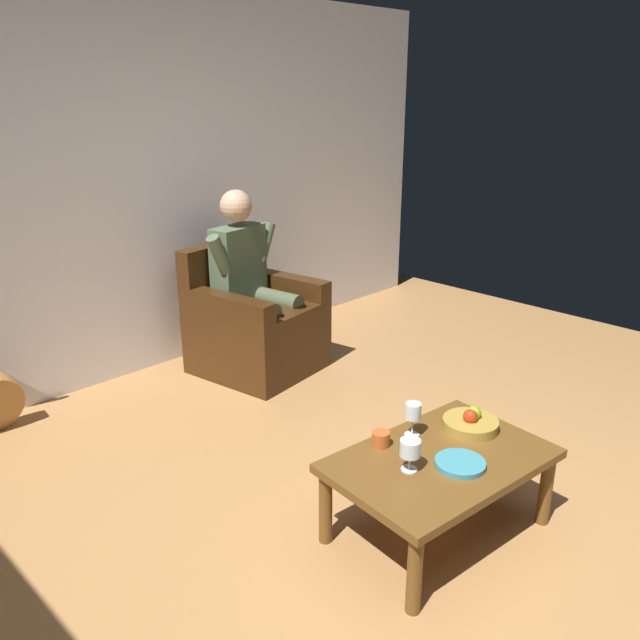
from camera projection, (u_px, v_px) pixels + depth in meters
name	position (u px, v px, depth m)	size (l,w,h in m)	color
ground_plane	(465.00, 558.00, 2.80)	(6.82, 6.82, 0.00)	#A67543
wall_back	(112.00, 191.00, 4.21)	(6.08, 0.06, 2.57)	silver
armchair	(254.00, 326.00, 4.60)	(0.85, 0.88, 0.89)	#3A210D
person_seated	(251.00, 276.00, 4.48)	(0.66, 0.64, 1.28)	#4E6045
coffee_table	(440.00, 467.00, 2.85)	(1.04, 0.74, 0.39)	brown
wine_glass_near	(413.00, 413.00, 2.97)	(0.07, 0.07, 0.17)	silver
wine_glass_far	(410.00, 450.00, 2.70)	(0.09, 0.09, 0.14)	silver
fruit_bowl	(471.00, 423.00, 3.06)	(0.26, 0.26, 0.11)	olive
decorative_dish	(460.00, 464.00, 2.76)	(0.22, 0.22, 0.02)	teal
candle_jar	(381.00, 439.00, 2.91)	(0.08, 0.08, 0.07)	#B55323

